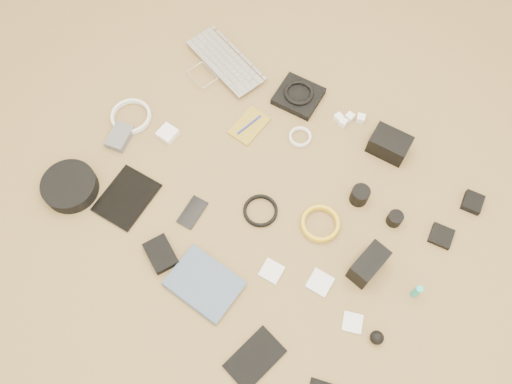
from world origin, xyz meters
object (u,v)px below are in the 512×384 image
Objects in this scene: paperback at (188,305)px; dslr_camera at (389,144)px; tablet at (127,198)px; headphone_case at (70,186)px; laptop at (215,69)px; phone at (192,212)px.

dslr_camera is at bearing -14.84° from paperback.
headphone_case is at bearing -158.79° from tablet.
headphone_case is at bearing -82.25° from laptop.
headphone_case reaches higher than laptop.
laptop is at bearing 32.45° from paperback.
paperback is (0.54, -0.82, -0.00)m from laptop.
dslr_camera reaches higher than phone.
dslr_camera is 1.20× the size of phone.
headphone_case is at bearing -162.13° from phone.
laptop is 0.64m from phone.
tablet is 0.21m from headphone_case.
phone is at bearing 17.23° from tablet.
paperback is at bearing -59.71° from phone.
dslr_camera is 0.95m from paperback.
laptop is 0.75m from headphone_case.
tablet is at bearing -163.94° from phone.
tablet is at bearing 27.17° from headphone_case.
laptop is at bearing 83.48° from headphone_case.
phone is 0.34m from paperback.
dslr_camera is 0.72× the size of headphone_case.
laptop is at bearing 114.01° from phone.
headphone_case reaches higher than phone.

